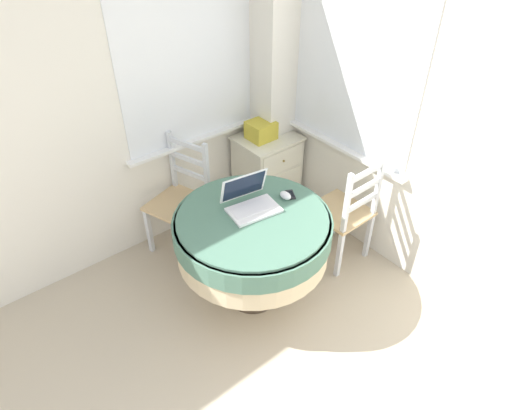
# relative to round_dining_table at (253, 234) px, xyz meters

# --- Properties ---
(corner_room_shell) EXTENTS (4.16, 4.75, 2.55)m
(corner_room_shell) POSITION_rel_round_dining_table_xyz_m (0.24, -0.05, 0.69)
(corner_room_shell) COLOR white
(corner_room_shell) RESTS_ON ground_plane
(round_dining_table) EXTENTS (1.02, 1.02, 0.73)m
(round_dining_table) POSITION_rel_round_dining_table_xyz_m (0.00, 0.00, 0.00)
(round_dining_table) COLOR #4C3D2D
(round_dining_table) RESTS_ON ground_plane
(laptop) EXTENTS (0.36, 0.31, 0.22)m
(laptop) POSITION_rel_round_dining_table_xyz_m (0.05, 0.08, 0.19)
(laptop) COLOR white
(laptop) RESTS_ON round_dining_table
(computer_mouse) EXTENTS (0.06, 0.09, 0.05)m
(computer_mouse) POSITION_rel_round_dining_table_xyz_m (0.29, 0.02, 0.17)
(computer_mouse) COLOR white
(computer_mouse) RESTS_ON round_dining_table
(cell_phone) EXTENTS (0.10, 0.12, 0.01)m
(cell_phone) POSITION_rel_round_dining_table_xyz_m (0.34, 0.02, 0.15)
(cell_phone) COLOR black
(cell_phone) RESTS_ON round_dining_table
(dining_chair_near_back_window) EXTENTS (0.51, 0.50, 0.92)m
(dining_chair_near_back_window) POSITION_rel_round_dining_table_xyz_m (-0.07, 0.79, -0.15)
(dining_chair_near_back_window) COLOR tan
(dining_chair_near_back_window) RESTS_ON ground_plane
(dining_chair_near_right_window) EXTENTS (0.39, 0.41, 0.92)m
(dining_chair_near_right_window) POSITION_rel_round_dining_table_xyz_m (0.79, -0.11, -0.15)
(dining_chair_near_right_window) COLOR tan
(dining_chair_near_right_window) RESTS_ON ground_plane
(corner_cabinet) EXTENTS (0.50, 0.43, 0.69)m
(corner_cabinet) POSITION_rel_round_dining_table_xyz_m (0.78, 0.78, -0.24)
(corner_cabinet) COLOR silver
(corner_cabinet) RESTS_ON ground_plane
(storage_box) EXTENTS (0.21, 0.19, 0.15)m
(storage_box) POSITION_rel_round_dining_table_xyz_m (0.73, 0.81, 0.18)
(storage_box) COLOR gold
(storage_box) RESTS_ON corner_cabinet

